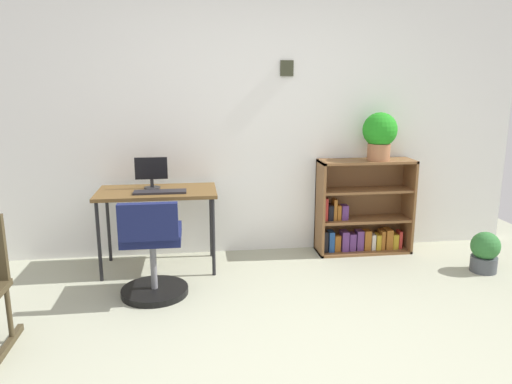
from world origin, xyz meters
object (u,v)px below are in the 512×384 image
(bookshelf_low, at_px, (361,212))
(potted_plant_floor, at_px, (485,251))
(keyboard, at_px, (160,192))
(office_chair, at_px, (152,254))
(monitor, at_px, (151,172))
(desk, at_px, (157,197))
(potted_plant_on_shelf, at_px, (380,134))

(bookshelf_low, relative_size, potted_plant_floor, 2.54)
(keyboard, relative_size, office_chair, 0.55)
(monitor, bearing_deg, desk, -58.58)
(monitor, height_order, keyboard, monitor)
(keyboard, height_order, office_chair, office_chair)
(keyboard, relative_size, potted_plant_on_shelf, 0.99)
(office_chair, distance_m, potted_plant_on_shelf, 2.34)
(office_chair, xyz_separation_m, bookshelf_low, (1.93, 0.82, 0.04))
(keyboard, relative_size, potted_plant_floor, 1.23)
(potted_plant_on_shelf, relative_size, potted_plant_floor, 1.25)
(potted_plant_on_shelf, xyz_separation_m, potted_plant_floor, (0.77, -0.62, -0.97))
(office_chair, height_order, potted_plant_on_shelf, potted_plant_on_shelf)
(monitor, xyz_separation_m, potted_plant_on_shelf, (2.09, 0.08, 0.30))
(office_chair, relative_size, bookshelf_low, 0.88)
(bookshelf_low, relative_size, potted_plant_on_shelf, 2.03)
(bookshelf_low, distance_m, potted_plant_floor, 1.14)
(monitor, relative_size, potted_plant_floor, 0.78)
(monitor, relative_size, potted_plant_on_shelf, 0.63)
(desk, xyz_separation_m, bookshelf_low, (1.92, 0.21, -0.26))
(desk, height_order, monitor, monitor)
(office_chair, xyz_separation_m, potted_plant_floor, (2.83, 0.15, -0.17))
(desk, distance_m, keyboard, 0.13)
(monitor, bearing_deg, office_chair, -86.95)
(keyboard, height_order, bookshelf_low, bookshelf_low)
(keyboard, bearing_deg, monitor, 113.54)
(monitor, height_order, office_chair, monitor)
(desk, height_order, bookshelf_low, bookshelf_low)
(desk, distance_m, monitor, 0.23)
(monitor, distance_m, bookshelf_low, 2.03)
(office_chair, height_order, potted_plant_floor, office_chair)
(monitor, distance_m, office_chair, 0.85)
(bookshelf_low, bearing_deg, potted_plant_on_shelf, -23.72)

